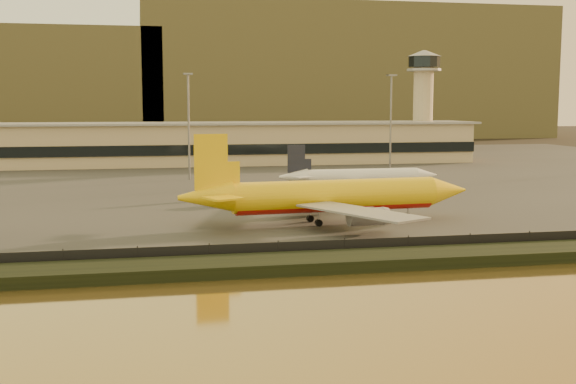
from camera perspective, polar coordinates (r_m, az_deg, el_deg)
name	(u,v)px	position (r m, az deg, el deg)	size (l,w,h in m)	color
ground	(304,240)	(98.00, 1.25, -3.81)	(900.00, 900.00, 0.00)	black
embankment	(337,262)	(81.71, 3.90, -5.51)	(320.00, 7.00, 1.40)	black
tarmac	(224,173)	(190.94, -5.09, 1.47)	(320.00, 220.00, 0.20)	#2D2D2D
perimeter_fence	(328,249)	(85.36, 3.19, -4.55)	(300.00, 0.05, 2.20)	black
terminal_building	(164,144)	(219.85, -9.78, 3.72)	(202.00, 25.00, 12.60)	tan
control_tower	(423,94)	(242.74, 10.64, 7.64)	(11.20, 11.20, 35.50)	tan
apron_light_masts	(295,115)	(172.76, 0.59, 6.10)	(152.20, 12.20, 25.40)	slate
distant_hills	(140,81)	(434.06, -11.61, 8.56)	(470.00, 160.00, 70.00)	brown
dhl_cargo_jet	(330,196)	(110.00, 3.33, -0.35)	(46.41, 45.33, 13.86)	yellow
white_narrowbody_jet	(360,177)	(150.72, 5.69, 1.15)	(34.19, 33.51, 9.86)	silver
gse_vehicle_yellow	(326,205)	(125.25, 3.03, -1.00)	(3.52, 1.59, 1.59)	yellow
gse_vehicle_white	(221,201)	(128.89, -5.29, -0.70)	(4.43, 1.99, 1.99)	silver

